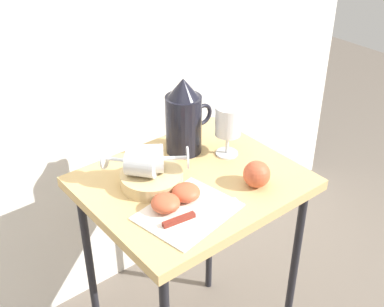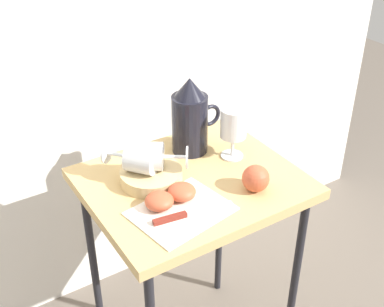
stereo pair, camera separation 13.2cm
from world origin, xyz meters
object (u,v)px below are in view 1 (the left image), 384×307
(pitcher, at_px, (184,122))
(wine_glass_upright, at_px, (228,123))
(basket_tray, at_px, (152,179))
(wine_glass_tipped_far, at_px, (151,159))
(table, at_px, (192,201))
(knife, at_px, (190,216))
(apple_half_right, at_px, (186,192))
(wine_glass_tipped_near, at_px, (140,162))
(apple_half_left, at_px, (166,203))
(apple_whole, at_px, (257,174))

(pitcher, distance_m, wine_glass_upright, 0.13)
(basket_tray, xyz_separation_m, pitcher, (0.17, 0.08, 0.07))
(pitcher, bearing_deg, wine_glass_upright, -48.94)
(basket_tray, bearing_deg, wine_glass_tipped_far, 59.91)
(pitcher, xyz_separation_m, wine_glass_upright, (0.08, -0.09, 0.01))
(table, bearing_deg, basket_tray, 154.38)
(knife, bearing_deg, wine_glass_upright, 31.44)
(pitcher, distance_m, apple_half_right, 0.25)
(wine_glass_tipped_near, distance_m, wine_glass_tipped_far, 0.03)
(pitcher, bearing_deg, apple_half_left, -137.11)
(pitcher, relative_size, wine_glass_tipped_far, 1.47)
(basket_tray, xyz_separation_m, apple_half_left, (-0.04, -0.11, 0.01))
(apple_half_left, distance_m, apple_whole, 0.26)
(table, height_order, apple_half_left, apple_half_left)
(basket_tray, bearing_deg, wine_glass_tipped_near, 151.09)
(apple_half_left, bearing_deg, wine_glass_tipped_near, 83.74)
(basket_tray, height_order, apple_half_left, apple_half_left)
(table, distance_m, wine_glass_upright, 0.24)
(wine_glass_upright, bearing_deg, apple_whole, -105.51)
(apple_whole, bearing_deg, wine_glass_tipped_near, 141.02)
(wine_glass_upright, height_order, wine_glass_tipped_far, wine_glass_upright)
(wine_glass_tipped_far, distance_m, apple_whole, 0.28)
(apple_half_right, height_order, knife, apple_half_right)
(wine_glass_upright, distance_m, apple_half_right, 0.26)
(apple_whole, bearing_deg, apple_half_left, 165.95)
(pitcher, bearing_deg, apple_whole, -81.84)
(pitcher, height_order, apple_half_left, pitcher)
(knife, bearing_deg, table, 49.63)
(table, relative_size, wine_glass_tipped_near, 4.74)
(apple_whole, bearing_deg, pitcher, 98.16)
(basket_tray, distance_m, wine_glass_upright, 0.27)
(basket_tray, bearing_deg, knife, -93.62)
(table, bearing_deg, apple_whole, -49.09)
(pitcher, xyz_separation_m, apple_half_left, (-0.21, -0.20, -0.07))
(apple_half_right, bearing_deg, wine_glass_tipped_far, 101.01)
(wine_glass_upright, distance_m, wine_glass_tipped_far, 0.25)
(wine_glass_tipped_near, xyz_separation_m, knife, (0.01, -0.19, -0.06))
(pitcher, height_order, wine_glass_tipped_near, pitcher)
(apple_half_left, xyz_separation_m, apple_half_right, (0.07, 0.00, 0.00))
(pitcher, relative_size, apple_whole, 3.17)
(pitcher, relative_size, knife, 1.08)
(pitcher, height_order, apple_half_right, pitcher)
(pitcher, distance_m, wine_glass_tipped_far, 0.18)
(table, xyz_separation_m, basket_tray, (-0.10, 0.05, 0.09))
(table, distance_m, wine_glass_tipped_near, 0.20)
(table, relative_size, apple_half_right, 10.03)
(table, relative_size, pitcher, 3.17)
(wine_glass_upright, bearing_deg, basket_tray, 177.24)
(basket_tray, height_order, wine_glass_upright, wine_glass_upright)
(wine_glass_tipped_near, bearing_deg, basket_tray, -28.91)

